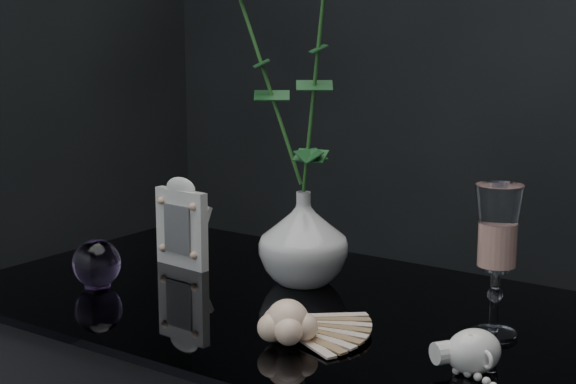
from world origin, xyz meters
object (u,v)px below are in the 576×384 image
Objects in this scene: vase at (303,238)px; picture_frame at (182,222)px; paperweight at (97,263)px; loose_rose at (287,322)px; pearl_jar at (474,349)px; wine_glass at (496,262)px.

picture_frame is (-0.22, -0.04, 0.00)m from vase.
vase is 0.32m from paperweight.
picture_frame reaches higher than paperweight.
loose_rose is at bearing -4.61° from paperweight.
loose_rose reaches higher than pearl_jar.
wine_glass is at bearing -9.07° from vase.
paperweight is at bearing -166.09° from wine_glass.
paperweight is at bearing -141.51° from vase.
paperweight is (-0.25, -0.20, -0.04)m from vase.
paperweight is 0.39m from loose_rose.
loose_rose is 0.87× the size of pearl_jar.
wine_glass is 1.32× the size of picture_frame.
pearl_jar is (0.59, -0.15, -0.05)m from picture_frame.
vase is 0.34m from wine_glass.
pearl_jar is at bearing -8.91° from picture_frame.
vase reaches higher than loose_rose.
loose_rose is 0.24m from pearl_jar.
wine_glass is 1.18× the size of loose_rose.
vase is 0.23m from picture_frame.
vase is 0.27m from loose_rose.
pearl_jar is (0.37, -0.18, -0.05)m from vase.
loose_rose is (0.38, -0.03, -0.01)m from paperweight.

